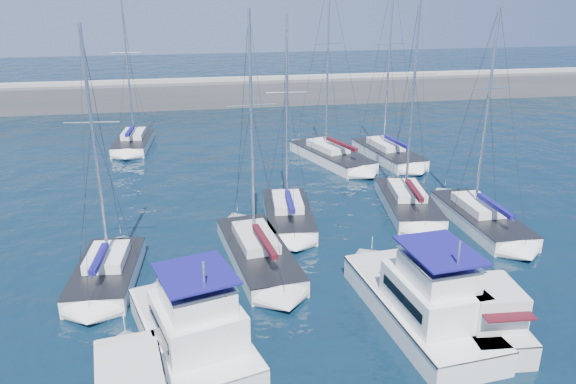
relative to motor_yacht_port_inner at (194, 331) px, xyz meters
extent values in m
plane|color=black|center=(7.77, 1.04, -1.13)|extent=(220.00, 220.00, 0.00)
cube|color=#424244|center=(7.77, 53.04, -0.13)|extent=(160.00, 6.00, 4.00)
cube|color=gray|center=(7.77, 53.04, 2.07)|extent=(160.00, 1.20, 0.50)
cube|color=white|center=(-0.11, 0.38, -0.73)|extent=(5.75, 8.94, 1.60)
cube|color=#262628|center=(-0.11, 0.38, 0.02)|extent=(5.82, 8.96, 0.08)
cube|color=white|center=(0.17, -0.59, 0.87)|extent=(4.03, 4.53, 1.60)
cube|color=black|center=(0.17, -0.59, 0.95)|extent=(3.88, 3.80, 0.45)
cube|color=white|center=(0.22, -0.79, 2.12)|extent=(3.12, 3.25, 0.90)
cube|color=navy|center=(0.22, -0.79, 3.12)|extent=(3.52, 3.70, 0.08)
cube|color=white|center=(10.31, 0.83, -0.73)|extent=(4.52, 9.97, 1.60)
cube|color=#262628|center=(10.31, 0.83, 0.02)|extent=(4.59, 9.98, 0.08)
cube|color=white|center=(10.44, -0.34, 0.87)|extent=(3.46, 4.76, 1.60)
cube|color=black|center=(10.44, -0.34, 0.95)|extent=(3.43, 3.88, 0.45)
cube|color=white|center=(10.46, -0.54, 2.12)|extent=(2.72, 3.36, 0.90)
cube|color=navy|center=(10.46, -0.54, 3.12)|extent=(3.07, 3.84, 0.08)
cube|color=silver|center=(12.65, -0.71, -0.73)|extent=(2.97, 5.84, 1.60)
cube|color=#262628|center=(12.65, -0.71, 0.02)|extent=(3.02, 5.84, 0.08)
cube|color=silver|center=(12.60, -1.40, 0.87)|extent=(2.37, 2.78, 1.60)
cube|color=black|center=(12.60, -1.40, 0.95)|extent=(2.37, 2.25, 0.45)
cube|color=#410D15|center=(12.53, -2.43, 1.17)|extent=(2.18, 1.87, 0.07)
cube|color=white|center=(-4.43, 7.04, -0.83)|extent=(3.55, 7.14, 1.30)
cube|color=#262628|center=(-4.43, 7.04, -0.20)|extent=(3.61, 7.15, 0.06)
cube|color=white|center=(-4.40, 7.47, 0.12)|extent=(2.19, 3.18, 0.55)
cylinder|color=silver|center=(-4.38, 7.73, 6.15)|extent=(0.18, 0.18, 11.67)
cylinder|color=silver|center=(-4.52, 6.00, 0.67)|extent=(0.40, 3.46, 0.12)
cube|color=navy|center=(-4.53, 5.91, 0.82)|extent=(0.60, 3.13, 0.28)
cube|color=silver|center=(3.71, 7.93, -0.83)|extent=(4.10, 9.44, 1.30)
cube|color=#262628|center=(3.71, 7.93, -0.20)|extent=(4.16, 9.45, 0.06)
cube|color=silver|center=(3.64, 8.50, 0.12)|extent=(2.43, 4.21, 0.55)
cylinder|color=silver|center=(3.60, 8.84, 6.44)|extent=(0.18, 0.18, 12.24)
cylinder|color=silver|center=(3.88, 6.57, 0.67)|extent=(0.68, 4.55, 0.12)
cube|color=#410D15|center=(3.89, 6.47, 0.82)|extent=(0.85, 4.13, 0.28)
cube|color=white|center=(6.36, 13.19, -0.83)|extent=(3.51, 7.90, 1.30)
cube|color=#262628|center=(6.36, 13.19, -0.20)|extent=(3.56, 7.91, 0.06)
cube|color=white|center=(6.39, 13.67, 0.12)|extent=(2.15, 3.51, 0.55)
cylinder|color=silver|center=(6.42, 13.95, 6.17)|extent=(0.18, 0.18, 11.70)
cylinder|color=silver|center=(6.26, 12.04, 0.67)|extent=(0.43, 3.84, 0.12)
cube|color=navy|center=(6.26, 11.94, 0.82)|extent=(0.63, 3.48, 0.28)
cube|color=white|center=(14.95, 13.84, -0.83)|extent=(4.26, 8.77, 1.30)
cube|color=#262628|center=(14.95, 13.84, -0.20)|extent=(4.32, 8.78, 0.06)
cube|color=white|center=(15.02, 14.36, 0.12)|extent=(2.51, 3.93, 0.55)
cylinder|color=silver|center=(15.07, 14.67, 6.82)|extent=(0.18, 0.18, 13.00)
cylinder|color=silver|center=(14.77, 12.59, 0.67)|extent=(0.71, 4.18, 0.12)
cube|color=#410D15|center=(14.76, 12.49, 0.82)|extent=(0.88, 3.80, 0.28)
cube|color=white|center=(18.62, 10.43, -0.83)|extent=(3.15, 8.77, 1.30)
cube|color=#262628|center=(18.62, 10.43, -0.20)|extent=(3.21, 8.77, 0.06)
cube|color=white|center=(18.61, 10.98, 0.12)|extent=(2.02, 3.85, 0.55)
cylinder|color=silver|center=(18.60, 11.30, 6.45)|extent=(0.18, 0.18, 12.26)
cylinder|color=silver|center=(18.64, 9.12, 0.67)|extent=(0.20, 4.36, 0.12)
cube|color=navy|center=(18.64, 9.02, 0.82)|extent=(0.42, 3.93, 0.28)
cube|color=white|center=(-5.12, 33.56, -0.83)|extent=(3.60, 7.64, 1.30)
cube|color=#262628|center=(-5.12, 33.56, -0.20)|extent=(3.66, 7.64, 0.06)
cube|color=white|center=(-5.08, 34.02, 0.12)|extent=(2.21, 3.39, 0.55)
cylinder|color=silver|center=(-5.06, 34.30, 6.51)|extent=(0.18, 0.18, 12.38)
cylinder|color=silver|center=(-5.21, 32.45, 0.67)|extent=(0.42, 3.71, 0.12)
cube|color=navy|center=(-5.22, 32.35, 0.82)|extent=(0.62, 3.35, 0.28)
cube|color=white|center=(12.52, 25.89, -0.83)|extent=(6.03, 10.07, 1.30)
cube|color=#262628|center=(12.52, 25.89, -0.20)|extent=(6.08, 10.09, 0.06)
cube|color=white|center=(12.33, 26.46, 0.12)|extent=(3.26, 4.62, 0.55)
cylinder|color=silver|center=(12.21, 26.80, 7.52)|extent=(0.18, 0.18, 14.41)
cylinder|color=silver|center=(12.99, 24.53, 0.67)|extent=(1.66, 4.57, 0.12)
cube|color=#410D15|center=(13.02, 24.43, 0.82)|extent=(1.72, 4.19, 0.28)
cube|color=white|center=(17.72, 25.69, -0.83)|extent=(4.35, 9.11, 1.30)
cube|color=#262628|center=(17.72, 25.69, -0.20)|extent=(4.41, 9.12, 0.06)
cube|color=white|center=(17.63, 26.23, 0.12)|extent=(2.53, 4.09, 0.55)
cylinder|color=silver|center=(17.58, 26.55, 7.45)|extent=(0.18, 0.18, 14.28)
cylinder|color=silver|center=(17.92, 24.39, 0.67)|extent=(0.81, 4.33, 0.12)
cube|color=navy|center=(17.94, 24.29, 0.82)|extent=(0.97, 3.94, 0.28)
camera|label=1|loc=(0.38, -20.42, 13.67)|focal=35.00mm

